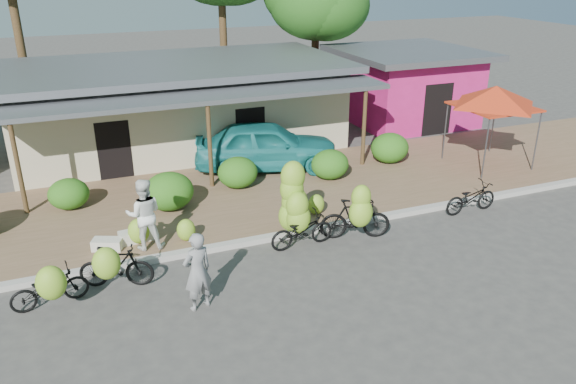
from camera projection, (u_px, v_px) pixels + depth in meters
name	position (u px, v px, depth m)	size (l,w,h in m)	color
ground	(279.00, 280.00, 13.28)	(100.00, 100.00, 0.00)	#3F3C3A
sidewalk	(221.00, 200.00, 17.53)	(60.00, 6.00, 0.12)	#825E46
curb	(252.00, 241.00, 14.96)	(60.00, 0.25, 0.15)	#A8A399
shop_main	(178.00, 105.00, 21.96)	(13.00, 8.50, 3.35)	#C4B494
shop_pink	(406.00, 85.00, 25.65)	(6.00, 6.00, 3.25)	#D12077
hedge_1	(69.00, 194.00, 16.63)	(1.19, 1.07, 0.93)	#1D5212
hedge_2	(169.00, 191.00, 16.54)	(1.46, 1.32, 1.14)	#1D5212
hedge_3	(238.00, 173.00, 18.16)	(1.30, 1.17, 1.02)	#1D5212
hedge_4	(330.00, 164.00, 18.88)	(1.29, 1.16, 1.00)	#1D5212
hedge_5	(390.00, 148.00, 20.38)	(1.40, 1.26, 1.09)	#1D5212
red_canopy	(495.00, 96.00, 19.44)	(3.50, 3.50, 2.86)	#59595E
bike_far_left	(50.00, 287.00, 12.02)	(1.71, 1.31, 1.29)	black
bike_left	(114.00, 266.00, 12.70)	(1.78, 1.38, 1.35)	black
bike_center	(297.00, 212.00, 14.75)	(1.80, 1.21, 2.21)	black
bike_right	(357.00, 216.00, 14.87)	(1.98, 1.43, 1.79)	black
bike_far_right	(471.00, 198.00, 16.66)	(1.79, 0.67, 0.93)	black
loose_banana_a	(139.00, 231.00, 14.63)	(0.56, 0.47, 0.70)	#9BC330
loose_banana_b	(186.00, 230.00, 14.79)	(0.49, 0.42, 0.61)	#9BC330
loose_banana_c	(316.00, 204.00, 16.32)	(0.49, 0.42, 0.61)	#9BC330
sack_near	(136.00, 236.00, 14.82)	(0.85, 0.40, 0.30)	beige
sack_far	(108.00, 244.00, 14.41)	(0.75, 0.38, 0.28)	beige
vendor	(197.00, 271.00, 11.91)	(0.66, 0.43, 1.81)	gray
bystander	(144.00, 214.00, 14.18)	(0.92, 0.72, 1.89)	white
teal_van	(266.00, 145.00, 19.67)	(2.01, 4.99, 1.70)	#1A7879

